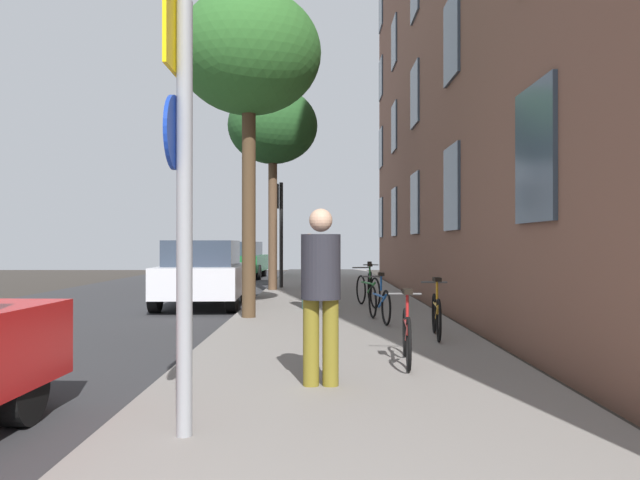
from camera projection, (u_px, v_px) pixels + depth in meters
name	position (u px, v px, depth m)	size (l,w,h in m)	color
ground_plane	(195.00, 305.00, 15.90)	(41.80, 41.80, 0.00)	#332D28
road_asphalt	(112.00, 305.00, 15.89)	(7.00, 38.00, 0.01)	#2D2D30
sidewalk	(334.00, 303.00, 15.90)	(4.20, 38.00, 0.12)	gray
sign_post	(180.00, 177.00, 4.74)	(0.16, 0.60, 3.33)	gray
traffic_light	(277.00, 215.00, 20.63)	(0.43, 0.24, 3.43)	black
tree_near	(248.00, 55.00, 12.34)	(2.83, 2.83, 6.37)	#4C3823
tree_far	(272.00, 127.00, 19.63)	(2.79, 2.79, 6.29)	brown
bicycle_0	(406.00, 334.00, 7.58)	(0.42, 1.57, 0.91)	black
bicycle_1	(435.00, 314.00, 9.69)	(0.42, 1.59, 0.93)	black
bicycle_2	(378.00, 302.00, 11.62)	(0.42, 1.69, 0.91)	black
bicycle_3	(367.00, 290.00, 14.43)	(0.55, 1.67, 0.98)	black
bicycle_4	(369.00, 283.00, 16.91)	(0.42, 1.75, 0.96)	black
pedestrian_0	(320.00, 284.00, 6.41)	(0.48, 0.48, 1.80)	olive
pedestrian_1	(309.00, 266.00, 13.89)	(0.42, 0.42, 1.66)	#33594C
pedestrian_2	(314.00, 263.00, 17.87)	(0.48, 0.48, 1.56)	olive
car_1	(203.00, 273.00, 15.37)	(2.05, 4.19, 1.62)	silver
car_2	(242.00, 259.00, 28.08)	(1.90, 4.10, 1.62)	#19662D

